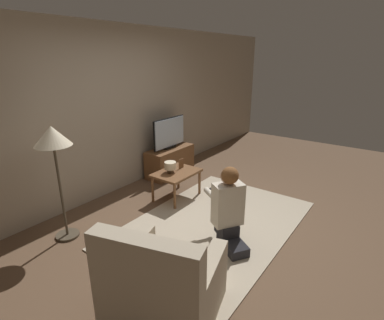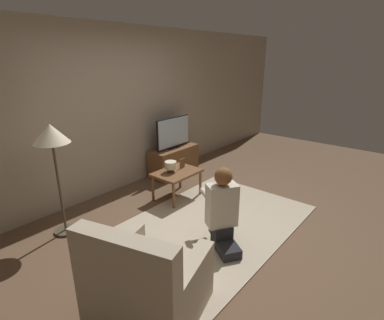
# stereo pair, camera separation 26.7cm
# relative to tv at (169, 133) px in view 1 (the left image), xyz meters

# --- Properties ---
(ground_plane) EXTENTS (10.00, 10.00, 0.00)m
(ground_plane) POSITION_rel_tv_xyz_m (-1.05, -1.63, -0.80)
(ground_plane) COLOR brown
(wall_back) EXTENTS (10.00, 0.06, 2.60)m
(wall_back) POSITION_rel_tv_xyz_m (-1.05, 0.30, 0.50)
(wall_back) COLOR tan
(wall_back) RESTS_ON ground_plane
(rug) EXTENTS (2.76, 1.85, 0.02)m
(rug) POSITION_rel_tv_xyz_m (-1.05, -1.63, -0.79)
(rug) COLOR #BCAD93
(rug) RESTS_ON ground_plane
(tv_stand) EXTENTS (0.98, 0.40, 0.51)m
(tv_stand) POSITION_rel_tv_xyz_m (0.00, -0.00, -0.54)
(tv_stand) COLOR brown
(tv_stand) RESTS_ON ground_plane
(tv) EXTENTS (0.81, 0.08, 0.56)m
(tv) POSITION_rel_tv_xyz_m (0.00, 0.00, 0.00)
(tv) COLOR black
(tv) RESTS_ON tv_stand
(coffee_table) EXTENTS (0.71, 0.51, 0.44)m
(coffee_table) POSITION_rel_tv_xyz_m (-0.72, -0.74, -0.41)
(coffee_table) COLOR brown
(coffee_table) RESTS_ON ground_plane
(floor_lamp) EXTENTS (0.41, 0.41, 1.40)m
(floor_lamp) POSITION_rel_tv_xyz_m (-2.35, -0.31, 0.40)
(floor_lamp) COLOR #4C4233
(floor_lamp) RESTS_ON ground_plane
(armchair) EXTENTS (1.01, 1.05, 0.94)m
(armchair) POSITION_rel_tv_xyz_m (-2.56, -2.09, -0.50)
(armchair) COLOR #B7A88E
(armchair) RESTS_ON ground_plane
(person_kneeling) EXTENTS (0.63, 0.77, 0.96)m
(person_kneeling) POSITION_rel_tv_xyz_m (-1.32, -1.99, -0.30)
(person_kneeling) COLOR #232328
(person_kneeling) RESTS_ON rug
(picture_frame) EXTENTS (0.11, 0.01, 0.15)m
(picture_frame) POSITION_rel_tv_xyz_m (-0.55, -0.70, -0.28)
(picture_frame) COLOR brown
(picture_frame) RESTS_ON coffee_table
(table_lamp) EXTENTS (0.18, 0.18, 0.17)m
(table_lamp) POSITION_rel_tv_xyz_m (-0.80, -0.69, -0.26)
(table_lamp) COLOR #4C3823
(table_lamp) RESTS_ON coffee_table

